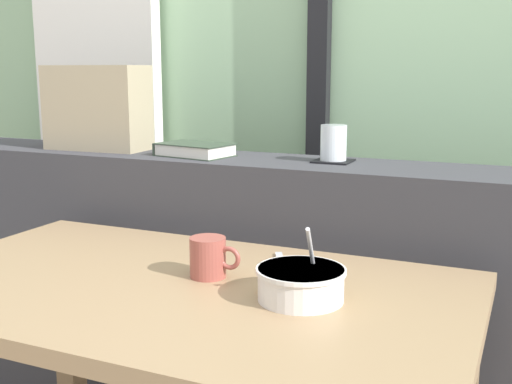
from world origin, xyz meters
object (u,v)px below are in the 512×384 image
(coaster_square, at_px, (333,161))
(throw_pillow, at_px, (97,108))
(fork_utensil, at_px, (281,264))
(closed_book, at_px, (194,150))
(juice_glass, at_px, (333,145))
(soup_bowl, at_px, (301,284))
(breakfast_table, at_px, (177,332))
(ceramic_mug, at_px, (209,257))

(coaster_square, relative_size, throw_pillow, 0.31)
(throw_pillow, xyz_separation_m, fork_utensil, (0.76, -0.35, -0.31))
(coaster_square, distance_m, closed_book, 0.41)
(fork_utensil, bearing_deg, juice_glass, 64.14)
(closed_book, bearing_deg, soup_bowl, -45.10)
(breakfast_table, bearing_deg, closed_book, 115.47)
(soup_bowl, bearing_deg, coaster_square, 101.52)
(throw_pillow, bearing_deg, closed_book, -2.73)
(breakfast_table, distance_m, coaster_square, 0.67)
(fork_utensil, relative_size, ceramic_mug, 1.50)
(breakfast_table, xyz_separation_m, juice_glass, (0.15, 0.59, 0.33))
(breakfast_table, bearing_deg, coaster_square, 75.89)
(breakfast_table, height_order, juice_glass, juice_glass)
(breakfast_table, relative_size, soup_bowl, 6.95)
(juice_glass, bearing_deg, coaster_square, 0.00)
(soup_bowl, distance_m, fork_utensil, 0.22)
(coaster_square, height_order, throw_pillow, throw_pillow)
(breakfast_table, bearing_deg, ceramic_mug, 58.74)
(coaster_square, xyz_separation_m, juice_glass, (0.00, 0.00, 0.04))
(breakfast_table, height_order, closed_book, closed_book)
(breakfast_table, bearing_deg, fork_utensil, 53.57)
(throw_pillow, xyz_separation_m, ceramic_mug, (0.65, -0.49, -0.27))
(coaster_square, xyz_separation_m, fork_utensil, (0.00, -0.38, -0.18))
(closed_book, relative_size, ceramic_mug, 2.02)
(throw_pillow, height_order, fork_utensil, throw_pillow)
(ceramic_mug, bearing_deg, coaster_square, 78.40)
(juice_glass, height_order, soup_bowl, juice_glass)
(breakfast_table, relative_size, fork_utensil, 6.97)
(soup_bowl, xyz_separation_m, fork_utensil, (-0.11, 0.18, -0.03))
(coaster_square, xyz_separation_m, ceramic_mug, (-0.11, -0.52, -0.14))
(fork_utensil, bearing_deg, ceramic_mug, -155.01)
(juice_glass, relative_size, fork_utensil, 0.56)
(breakfast_table, distance_m, fork_utensil, 0.27)
(breakfast_table, relative_size, juice_glass, 12.38)
(coaster_square, relative_size, ceramic_mug, 0.88)
(breakfast_table, height_order, coaster_square, coaster_square)
(closed_book, height_order, ceramic_mug, closed_book)
(soup_bowl, bearing_deg, throw_pillow, 148.33)
(coaster_square, relative_size, closed_book, 0.44)
(throw_pillow, bearing_deg, soup_bowl, -31.67)
(ceramic_mug, bearing_deg, soup_bowl, -12.47)
(coaster_square, distance_m, juice_glass, 0.04)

